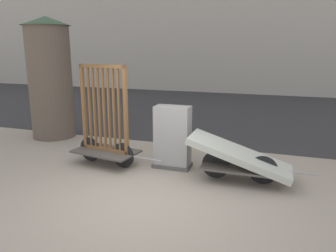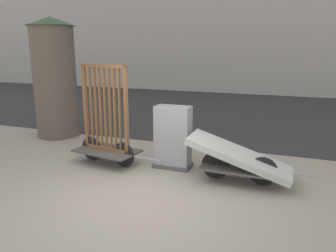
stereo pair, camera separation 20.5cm
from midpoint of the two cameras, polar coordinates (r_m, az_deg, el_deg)
The scene contains 6 objects.
ground_plane at distance 5.71m, azimuth -3.59°, elevation -12.38°, with size 60.00×60.00×0.00m, color gray.
road_strip at distance 13.42m, azimuth 11.11°, elevation 2.63°, with size 56.00×10.26×0.01m.
bike_cart_with_bedframe at distance 7.16m, azimuth -9.87°, elevation -1.13°, with size 2.11×1.00×2.15m.
bike_cart_with_mattress at distance 6.34m, azimuth 13.20°, elevation -5.55°, with size 2.35×0.81×0.87m.
utility_cabinet at distance 6.87m, azimuth 1.74°, elevation -2.32°, with size 0.79×0.44×1.32m.
advertising_column at distance 9.73m, azimuth -18.55°, elevation 8.06°, with size 1.31×1.31×3.30m.
Camera 2 is at (2.23, -4.64, 2.50)m, focal length 35.00 mm.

